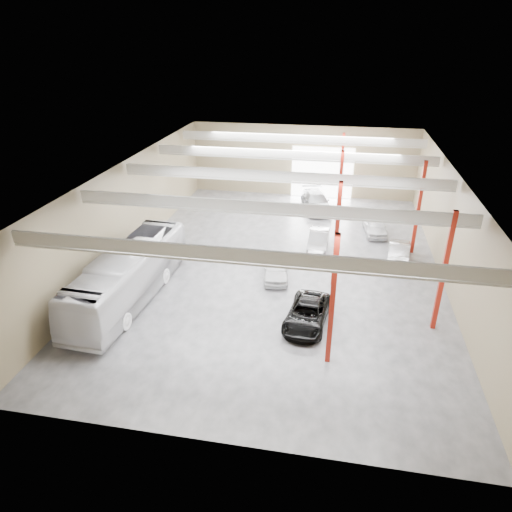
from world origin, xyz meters
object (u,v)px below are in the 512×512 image
(car_right_near, at_px, (399,254))
(car_row_a, at_px, (276,268))
(coach_bus, at_px, (129,275))
(car_right_far, at_px, (375,225))
(car_row_c, at_px, (316,201))
(car_row_b, at_px, (318,240))
(black_sedan, at_px, (307,314))

(car_right_near, bearing_deg, car_row_a, -148.55)
(coach_bus, bearing_deg, car_right_near, 28.53)
(car_right_near, xyz_separation_m, car_right_far, (-1.40, 5.20, 0.02))
(car_row_c, bearing_deg, car_right_near, -71.32)
(car_row_a, bearing_deg, car_right_near, 16.34)
(car_row_b, relative_size, car_right_near, 0.99)
(car_right_far, bearing_deg, car_row_c, 131.20)
(car_row_c, height_order, car_right_far, car_row_c)
(car_row_c, bearing_deg, car_row_a, -111.94)
(car_row_a, distance_m, car_row_c, 13.85)
(black_sedan, relative_size, car_row_b, 1.16)
(coach_bus, bearing_deg, car_row_a, 30.14)
(coach_bus, distance_m, black_sedan, 11.04)
(car_right_near, relative_size, car_right_far, 1.00)
(black_sedan, relative_size, car_right_far, 1.15)
(car_row_a, xyz_separation_m, car_row_b, (2.53, 5.20, -0.02))
(car_row_b, distance_m, car_row_c, 8.57)
(coach_bus, height_order, car_right_far, coach_bus)
(car_row_a, xyz_separation_m, car_row_c, (1.79, 13.74, 0.11))
(car_row_c, relative_size, car_right_near, 1.34)
(coach_bus, height_order, car_right_near, coach_bus)
(car_row_b, height_order, car_right_near, car_right_near)
(coach_bus, bearing_deg, black_sedan, -1.58)
(coach_bus, bearing_deg, car_row_b, 43.84)
(car_row_a, height_order, car_row_b, car_row_a)
(black_sedan, height_order, car_row_c, car_row_c)
(coach_bus, relative_size, black_sedan, 2.51)
(black_sedan, xyz_separation_m, car_right_near, (5.80, 8.94, 0.02))
(car_row_a, xyz_separation_m, car_right_near, (8.33, 3.74, -0.01))
(car_row_c, height_order, car_right_near, car_row_c)
(car_right_near, bearing_deg, car_row_c, 130.47)
(car_row_b, height_order, car_right_far, car_right_far)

